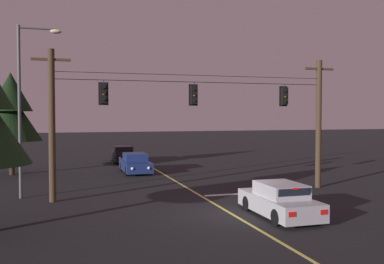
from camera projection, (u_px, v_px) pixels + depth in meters
The scene contains 12 objects.
ground_plane at pixel (230, 213), 18.19m from camera, with size 180.00×180.00×0.00m, color black.
lane_centre_stripe at pixel (170, 178), 28.30m from camera, with size 0.14×60.00×0.01m, color #D1C64C.
stop_bar_paint at pixel (236, 194), 22.53m from camera, with size 3.40×0.36×0.01m, color silver.
signal_span_assembly at pixel (198, 122), 22.41m from camera, with size 16.22×0.32×7.23m.
traffic_light_leftmost at pixel (104, 93), 20.96m from camera, with size 0.48×0.41×1.22m.
traffic_light_left_inner at pixel (194, 95), 22.28m from camera, with size 0.48×0.41×1.22m.
traffic_light_centre at pixel (285, 96), 23.79m from camera, with size 0.48×0.41×1.22m.
car_waiting_near_lane at pixel (280, 201), 17.49m from camera, with size 1.80×4.33×1.39m.
car_oncoming_lead at pixel (135, 164), 30.93m from camera, with size 1.80×4.42×1.39m.
car_oncoming_trailing at pixel (123, 155), 37.97m from camera, with size 1.80×4.42×1.39m.
street_lamp_corner at pixel (26, 96), 21.26m from camera, with size 2.11×0.30×8.53m.
tree_verge_near at pixel (11, 110), 29.65m from camera, with size 4.10×4.10×7.06m.
Camera 1 is at (-6.72, -16.82, 4.12)m, focal length 40.39 mm.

